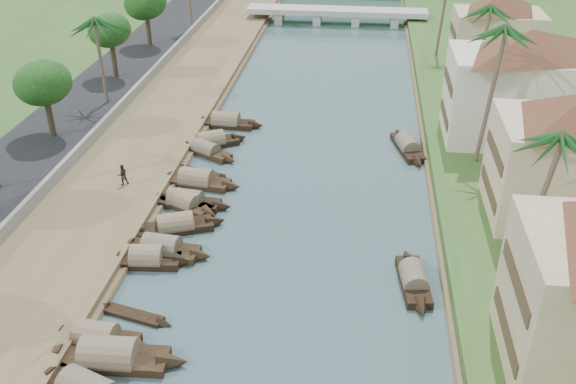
# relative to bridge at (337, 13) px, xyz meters

# --- Properties ---
(ground) EXTENTS (220.00, 220.00, 0.00)m
(ground) POSITION_rel_bridge_xyz_m (-0.00, -72.00, -1.72)
(ground) COLOR #3D565C
(ground) RESTS_ON ground
(left_bank) EXTENTS (10.00, 180.00, 0.80)m
(left_bank) POSITION_rel_bridge_xyz_m (-16.00, -52.00, -1.32)
(left_bank) COLOR brown
(left_bank) RESTS_ON ground
(right_bank) EXTENTS (16.00, 180.00, 1.20)m
(right_bank) POSITION_rel_bridge_xyz_m (19.00, -52.00, -1.12)
(right_bank) COLOR #2F5421
(right_bank) RESTS_ON ground
(road) EXTENTS (8.00, 180.00, 1.40)m
(road) POSITION_rel_bridge_xyz_m (-24.50, -52.00, -1.02)
(road) COLOR black
(road) RESTS_ON ground
(retaining_wall) EXTENTS (0.40, 180.00, 1.10)m
(retaining_wall) POSITION_rel_bridge_xyz_m (-20.20, -52.00, -0.37)
(retaining_wall) COLOR slate
(retaining_wall) RESTS_ON left_bank
(bridge) EXTENTS (28.00, 4.00, 2.40)m
(bridge) POSITION_rel_bridge_xyz_m (0.00, 0.00, 0.00)
(bridge) COLOR #AFAFA4
(bridge) RESTS_ON ground
(building_mid) EXTENTS (14.11, 14.11, 9.70)m
(building_mid) POSITION_rel_bridge_xyz_m (19.99, -58.00, 4.41)
(building_mid) COLOR beige
(building_mid) RESTS_ON right_bank
(building_far) EXTENTS (15.59, 15.59, 10.20)m
(building_far) POSITION_rel_bridge_xyz_m (18.99, -44.00, 4.66)
(building_far) COLOR beige
(building_far) RESTS_ON right_bank
(building_distant) EXTENTS (12.62, 12.62, 9.20)m
(building_distant) POSITION_rel_bridge_xyz_m (19.99, -24.00, 4.16)
(building_distant) COLOR beige
(building_distant) RESTS_ON right_bank
(sampan_2) EXTENTS (9.30, 2.39, 2.40)m
(sampan_2) POSITION_rel_bridge_xyz_m (-8.59, -75.76, -1.30)
(sampan_2) COLOR black
(sampan_2) RESTS_ON ground
(sampan_4) EXTENTS (7.20, 2.15, 2.05)m
(sampan_4) POSITION_rel_bridge_xyz_m (-9.93, -74.35, -1.31)
(sampan_4) COLOR black
(sampan_4) RESTS_ON ground
(sampan_5) EXTENTS (6.55, 2.14, 2.08)m
(sampan_5) POSITION_rel_bridge_xyz_m (-9.45, -66.27, -1.31)
(sampan_5) COLOR black
(sampan_5) RESTS_ON ground
(sampan_6) EXTENTS (7.63, 2.41, 2.24)m
(sampan_6) POSITION_rel_bridge_xyz_m (-8.78, -65.00, -1.31)
(sampan_6) COLOR black
(sampan_6) RESTS_ON ground
(sampan_7) EXTENTS (7.78, 4.41, 2.09)m
(sampan_7) POSITION_rel_bridge_xyz_m (-8.66, -61.86, -1.31)
(sampan_7) COLOR black
(sampan_7) RESTS_ON ground
(sampan_8) EXTENTS (6.41, 4.41, 2.03)m
(sampan_8) POSITION_rel_bridge_xyz_m (-8.74, -58.46, -1.31)
(sampan_8) COLOR black
(sampan_8) RESTS_ON ground
(sampan_9) EXTENTS (7.96, 2.21, 2.02)m
(sampan_9) POSITION_rel_bridge_xyz_m (-8.89, -58.13, -1.31)
(sampan_9) COLOR black
(sampan_9) RESTS_ON ground
(sampan_10) EXTENTS (8.15, 2.75, 2.21)m
(sampan_10) POSITION_rel_bridge_xyz_m (-8.85, -54.63, -1.31)
(sampan_10) COLOR black
(sampan_10) RESTS_ON ground
(sampan_11) EXTENTS (7.24, 5.13, 2.14)m
(sampan_11) POSITION_rel_bridge_xyz_m (-9.42, -46.84, -1.31)
(sampan_11) COLOR black
(sampan_11) RESTS_ON ground
(sampan_12) EXTENTS (7.22, 4.93, 1.85)m
(sampan_12) POSITION_rel_bridge_xyz_m (-9.48, -48.67, -1.32)
(sampan_12) COLOR black
(sampan_12) RESTS_ON ground
(sampan_13) EXTENTS (8.01, 2.13, 2.18)m
(sampan_13) POSITION_rel_bridge_xyz_m (-8.94, -41.92, -1.31)
(sampan_13) COLOR black
(sampan_13) RESTS_ON ground
(sampan_15) EXTENTS (2.39, 7.42, 1.99)m
(sampan_15) POSITION_rel_bridge_xyz_m (8.78, -66.43, -1.31)
(sampan_15) COLOR black
(sampan_15) RESTS_ON ground
(sampan_16) EXTENTS (3.61, 8.47, 2.06)m
(sampan_16) POSITION_rel_bridge_xyz_m (9.25, -45.48, -1.31)
(sampan_16) COLOR black
(sampan_16) RESTS_ON ground
(canoe_1) EXTENTS (5.66, 2.26, 0.91)m
(canoe_1) POSITION_rel_bridge_xyz_m (-8.63, -71.76, -1.62)
(canoe_1) COLOR black
(canoe_1) RESTS_ON ground
(canoe_2) EXTENTS (5.93, 2.84, 0.87)m
(canoe_2) POSITION_rel_bridge_xyz_m (-8.92, -52.56, -1.62)
(canoe_2) COLOR black
(canoe_2) RESTS_ON ground
(palm_1) EXTENTS (3.20, 3.20, 10.66)m
(palm_1) POSITION_rel_bridge_xyz_m (16.00, -64.39, 8.40)
(palm_1) COLOR brown
(palm_1) RESTS_ON ground
(palm_2) EXTENTS (3.20, 3.20, 13.23)m
(palm_2) POSITION_rel_bridge_xyz_m (15.00, -49.58, 10.86)
(palm_2) COLOR brown
(palm_2) RESTS_ON ground
(palm_3) EXTENTS (3.20, 3.20, 11.60)m
(palm_3) POSITION_rel_bridge_xyz_m (16.00, -35.51, 9.30)
(palm_3) COLOR brown
(palm_3) RESTS_ON ground
(palm_6) EXTENTS (3.20, 3.20, 10.20)m
(palm_6) POSITION_rel_bridge_xyz_m (-22.00, -40.36, 8.13)
(palm_6) COLOR brown
(palm_6) RESTS_ON ground
(tree_3) EXTENTS (4.78, 4.78, 7.06)m
(tree_3) POSITION_rel_bridge_xyz_m (-24.00, -49.03, 4.69)
(tree_3) COLOR #413525
(tree_3) RESTS_ON ground
(tree_4) EXTENTS (4.36, 4.36, 7.20)m
(tree_4) POSITION_rel_bridge_xyz_m (-24.00, -32.25, 4.97)
(tree_4) COLOR #413525
(tree_4) RESTS_ON ground
(tree_5) EXTENTS (4.94, 4.94, 7.54)m
(tree_5) POSITION_rel_bridge_xyz_m (-24.00, -19.35, 5.10)
(tree_5) COLOR #413525
(tree_5) RESTS_ON ground
(person_far) EXTENTS (1.10, 1.04, 1.78)m
(person_far) POSITION_rel_bridge_xyz_m (-14.52, -56.61, -0.03)
(person_far) COLOR #2C2A1E
(person_far) RESTS_ON left_bank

